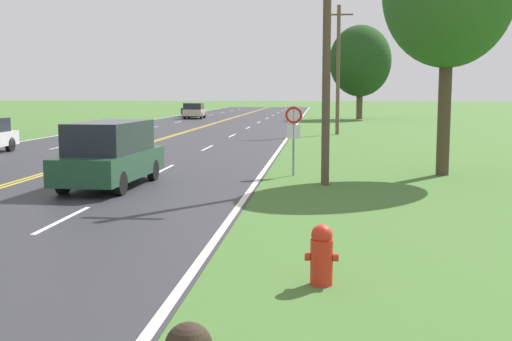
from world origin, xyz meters
TOP-DOWN VIEW (x-y plane):
  - fire_hydrant at (9.30, 12.34)m, footprint 0.48×0.32m
  - traffic_sign at (8.40, 24.42)m, footprint 0.60×0.10m
  - utility_pole_midground at (9.43, 22.40)m, footprint 1.80×0.24m
  - utility_pole_far at (10.39, 45.48)m, footprint 1.80×0.24m
  - tree_mid_treeline at (13.26, 69.69)m, footprint 6.24×6.24m
  - car_dark_green_van_approaching at (3.21, 21.34)m, footprint 2.01×4.85m
  - car_champagne_sedan_mid_far at (-3.70, 69.07)m, footprint 2.09×4.43m
  - car_dark_blue_hatchback_receding at (-4.96, 74.56)m, footprint 1.94×4.06m

SIDE VIEW (x-z plane):
  - fire_hydrant at x=9.30m, z-range 0.01..0.89m
  - car_dark_blue_hatchback_receding at x=-4.96m, z-range 0.06..1.59m
  - car_champagne_sedan_mid_far at x=-3.70m, z-range 0.03..1.63m
  - car_dark_green_van_approaching at x=3.21m, z-range 0.03..1.94m
  - traffic_sign at x=8.40m, z-range 0.58..2.89m
  - utility_pole_midground at x=9.43m, z-range 0.15..8.02m
  - utility_pole_far at x=10.39m, z-range 0.15..8.43m
  - tree_mid_treeline at x=13.26m, z-range 1.13..10.60m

